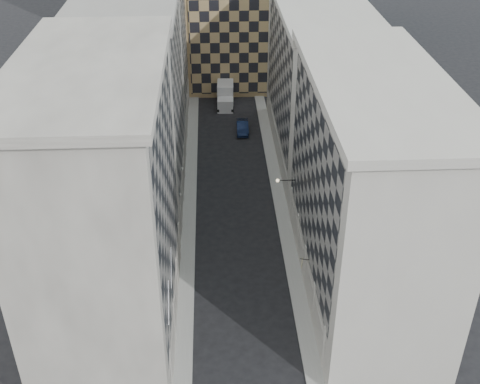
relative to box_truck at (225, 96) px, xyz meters
name	(u,v)px	position (x,y,z in m)	size (l,w,h in m)	color
sidewalk_west	(190,202)	(-4.97, -27.95, -1.38)	(1.50, 100.00, 0.15)	gray
sidewalk_east	(280,199)	(5.53, -27.95, -1.38)	(1.50, 100.00, 0.15)	gray
bldg_left_a	(107,208)	(-10.61, -46.95, 10.37)	(10.80, 22.80, 23.70)	gray
bldg_left_b	(135,103)	(-10.60, -24.95, 9.87)	(10.80, 22.80, 22.70)	gray
bldg_left_c	(151,44)	(-10.60, -2.95, 9.37)	(10.80, 22.80, 21.70)	gray
bldg_right_a	(366,190)	(11.15, -42.95, 8.86)	(10.80, 26.80, 20.70)	#B8B3A8
bldg_right_b	(317,82)	(11.17, -15.95, 8.39)	(10.80, 28.80, 19.70)	#B8B3A8
tan_block	(237,26)	(2.28, 9.95, 7.98)	(16.80, 14.80, 18.80)	#9F7D54
flagpoles_left	(170,285)	(-5.62, -51.95, 6.54)	(0.10, 6.33, 2.33)	gray
bracket_lamp	(279,180)	(4.65, -33.95, 4.74)	(1.98, 0.36, 0.36)	black
box_truck	(225,96)	(0.00, 0.00, 0.00)	(2.72, 6.20, 3.35)	silver
dark_car	(242,127)	(2.14, -9.71, -0.68)	(1.64, 4.72, 1.55)	#0F1B39
shop_sign	(302,263)	(5.69, -44.60, 2.38)	(0.78, 0.69, 0.78)	black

